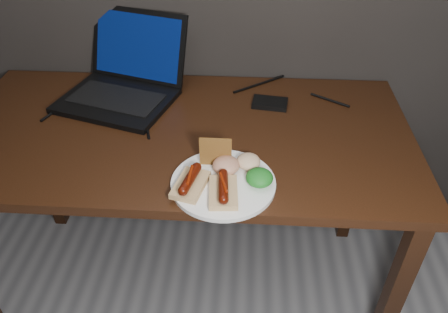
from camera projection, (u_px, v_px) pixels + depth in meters
name	position (u px, v px, depth m)	size (l,w,h in m)	color
desk	(183.00, 152.00, 1.38)	(1.40, 0.70, 0.75)	black
laptop	(124.00, 81.00, 1.46)	(0.44, 0.44, 0.25)	black
hard_drive	(270.00, 103.00, 1.43)	(0.11, 0.07, 0.02)	black
desk_cables	(195.00, 101.00, 1.45)	(0.98, 0.42, 0.01)	black
plate	(223.00, 183.00, 1.12)	(0.27, 0.27, 0.01)	white
bread_sausage_left	(190.00, 182.00, 1.09)	(0.10, 0.13, 0.04)	#D7B37E
bread_sausage_center	(223.00, 190.00, 1.07)	(0.08, 0.12, 0.04)	#D7B37E
crispbread	(216.00, 152.00, 1.15)	(0.09, 0.01, 0.09)	olive
salad_greens	(259.00, 178.00, 1.10)	(0.07, 0.07, 0.04)	#115714
salsa_mound	(226.00, 165.00, 1.14)	(0.07, 0.07, 0.04)	maroon
coleslaw_mound	(248.00, 161.00, 1.16)	(0.06, 0.06, 0.04)	beige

